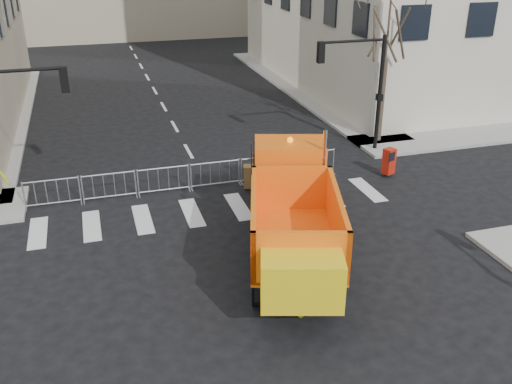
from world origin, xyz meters
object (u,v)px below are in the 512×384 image
object	(u,v)px
cop_b	(269,165)
newspaper_box	(389,161)
cop_c	(271,167)
plow_truck	(293,211)
cop_a	(259,166)

from	to	relation	value
cop_b	newspaper_box	xyz separation A→B (m)	(5.15, -0.50, -0.21)
cop_b	cop_c	world-z (taller)	cop_b
cop_c	plow_truck	bearing A→B (deg)	41.90
plow_truck	newspaper_box	size ratio (longest dim) A/B	9.27
plow_truck	cop_a	bearing A→B (deg)	10.09
cop_b	cop_c	size ratio (longest dim) A/B	1.02
plow_truck	newspaper_box	world-z (taller)	plow_truck
cop_a	cop_c	xyz separation A→B (m)	(0.44, -0.16, -0.03)
plow_truck	newspaper_box	xyz separation A→B (m)	(6.23, 5.15, -1.00)
plow_truck	cop_b	distance (m)	5.81
plow_truck	cop_b	world-z (taller)	plow_truck
cop_c	newspaper_box	bearing A→B (deg)	139.51
cop_a	cop_c	distance (m)	0.47
cop_a	cop_c	world-z (taller)	cop_a
plow_truck	cop_a	world-z (taller)	plow_truck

